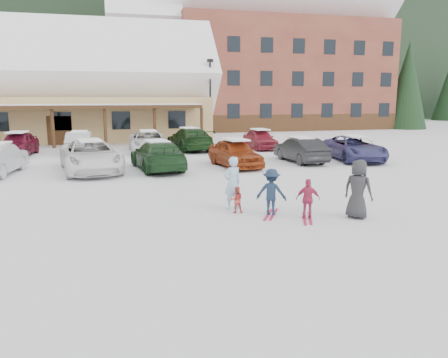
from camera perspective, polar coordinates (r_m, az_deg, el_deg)
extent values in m
plane|color=white|center=(13.28, -0.18, -5.08)|extent=(160.00, 160.00, 0.00)
cube|color=black|center=(98.66, -13.14, 19.36)|extent=(300.00, 70.00, 38.00)
cube|color=tan|center=(40.86, -22.82, 7.30)|extent=(28.00, 10.00, 3.60)
cube|color=#422814|center=(34.70, -24.40, 8.55)|extent=(25.20, 2.60, 0.25)
cube|color=white|center=(40.87, -23.20, 12.53)|extent=(29.12, 9.69, 9.69)
cube|color=brown|center=(53.96, 6.57, 13.13)|extent=(24.00, 14.00, 12.00)
cube|color=brown|center=(50.54, -10.47, 11.49)|extent=(7.00, 12.60, 9.00)
cube|color=white|center=(55.04, 6.78, 22.20)|extent=(24.96, 13.57, 13.57)
cube|color=#422814|center=(47.54, 9.45, 7.25)|extent=(24.00, 0.10, 1.80)
cylinder|color=black|center=(36.96, -1.80, 10.04)|extent=(0.16, 0.16, 6.43)
cube|color=black|center=(37.07, -1.83, 15.21)|extent=(0.50, 0.25, 0.25)
cylinder|color=black|center=(55.48, 22.49, 6.81)|extent=(0.60, 0.60, 1.32)
cone|color=black|center=(55.46, 22.90, 12.59)|extent=(4.84, 4.84, 9.90)
cylinder|color=black|center=(57.21, -5.22, 7.54)|extent=(0.60, 0.60, 1.08)
cone|color=black|center=(57.15, -5.30, 12.13)|extent=(3.96, 3.96, 8.10)
cylinder|color=black|center=(69.27, 18.22, 7.71)|extent=(0.60, 0.60, 1.38)
cone|color=black|center=(69.27, 18.51, 12.55)|extent=(5.06, 5.06, 10.35)
imported|color=#97BFDA|center=(14.11, 1.10, -0.54)|extent=(0.73, 0.58, 1.73)
imported|color=#C04138|center=(13.75, 1.65, -2.73)|extent=(0.47, 0.40, 0.84)
imported|color=#16263B|center=(13.50, 6.21, -1.71)|extent=(1.08, 0.93, 1.45)
cube|color=#B51947|center=(13.67, 6.15, -4.62)|extent=(0.87, 1.32, 0.03)
imported|color=#B32A51|center=(13.25, 10.92, -2.58)|extent=(0.78, 0.55, 1.22)
cube|color=#B51947|center=(13.40, 10.83, -5.07)|extent=(0.73, 1.37, 0.03)
imported|color=#2A2A2D|center=(13.66, 17.11, -1.26)|extent=(0.97, 1.04, 1.79)
imported|color=white|center=(22.21, -17.03, 2.89)|extent=(3.43, 5.96, 1.56)
imported|color=#1A3C1D|center=(22.14, -8.67, 3.07)|extent=(2.68, 5.24, 1.46)
imported|color=#943714|center=(22.85, 1.46, 3.41)|extent=(2.33, 4.45, 1.44)
imported|color=black|center=(24.88, 9.96, 3.77)|extent=(1.68, 4.27, 1.38)
imported|color=navy|center=(26.28, 16.63, 3.88)|extent=(2.97, 5.34, 1.41)
imported|color=maroon|center=(30.03, -25.30, 4.17)|extent=(2.12, 4.49, 1.48)
imported|color=#B8B7BD|center=(29.94, -18.30, 4.57)|extent=(1.55, 4.32, 1.42)
imported|color=white|center=(29.22, -9.84, 4.84)|extent=(2.41, 5.20, 1.44)
imported|color=#163514|center=(30.22, -4.51, 5.23)|extent=(2.80, 5.51, 1.53)
imported|color=maroon|center=(30.96, 4.74, 5.22)|extent=(1.64, 4.07, 1.39)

